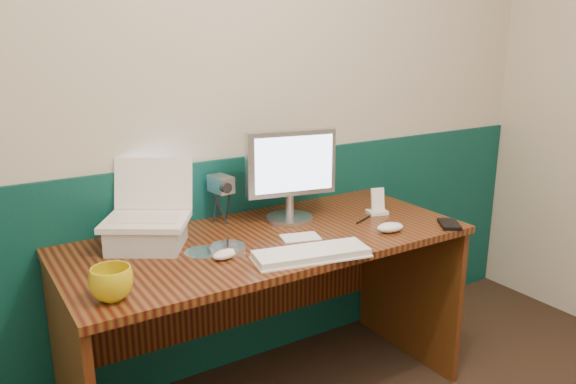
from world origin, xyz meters
TOP-DOWN VIEW (x-y plane):
  - back_wall at (0.00, 1.75)m, footprint 3.50×0.04m
  - wainscot at (0.00, 1.74)m, footprint 3.48×0.02m
  - desk at (-0.09, 1.38)m, footprint 1.60×0.70m
  - laptop_riser at (-0.53, 1.52)m, footprint 0.34×0.33m
  - laptop at (-0.53, 1.52)m, footprint 0.38×0.36m
  - monitor at (0.10, 1.51)m, footprint 0.40×0.19m
  - keyboard at (-0.06, 1.11)m, footprint 0.43×0.22m
  - mouse_right at (0.37, 1.17)m, footprint 0.13×0.09m
  - mouse_left at (-0.33, 1.27)m, footprint 0.11×0.08m
  - mug at (-0.76, 1.16)m, footprint 0.15×0.15m
  - camcorder at (-0.16, 1.65)m, footprint 0.11×0.14m
  - cd_spindle at (-0.29, 1.32)m, footprint 0.13×0.13m
  - cd_loose_a at (-0.37, 1.37)m, footprint 0.13×0.13m
  - pen at (0.37, 1.34)m, footprint 0.12×0.06m
  - papers at (0.02, 1.30)m, footprint 0.17×0.14m
  - dock at (0.48, 1.38)m, footprint 0.10×0.09m
  - music_player at (0.48, 1.38)m, footprint 0.07×0.04m
  - pda at (0.63, 1.09)m, footprint 0.13×0.15m

SIDE VIEW (x-z plane):
  - desk at x=-0.09m, z-range 0.00..0.75m
  - wainscot at x=0.00m, z-range 0.00..1.00m
  - cd_loose_a at x=-0.37m, z-range 0.75..0.75m
  - papers at x=0.02m, z-range 0.75..0.75m
  - pen at x=0.37m, z-range 0.75..0.76m
  - pda at x=0.63m, z-range 0.75..0.76m
  - dock at x=0.48m, z-range 0.75..0.77m
  - keyboard at x=-0.06m, z-range 0.75..0.77m
  - cd_spindle at x=-0.29m, z-range 0.75..0.78m
  - mouse_left at x=-0.33m, z-range 0.75..0.78m
  - mouse_right at x=0.37m, z-range 0.75..0.79m
  - laptop_riser at x=-0.53m, z-range 0.75..0.84m
  - mug at x=-0.76m, z-range 0.75..0.85m
  - music_player at x=0.48m, z-range 0.77..0.87m
  - camcorder at x=-0.16m, z-range 0.75..0.95m
  - monitor at x=0.10m, z-range 0.75..1.14m
  - laptop at x=-0.53m, z-range 0.84..1.09m
  - back_wall at x=0.00m, z-range 0.00..2.50m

